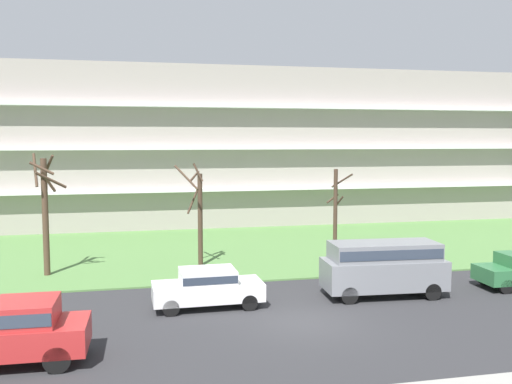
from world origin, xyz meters
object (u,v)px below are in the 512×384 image
at_px(tree_far_left, 45,210).
at_px(pickup_red_center_left, 3,332).
at_px(sedan_white_center_right, 208,286).
at_px(van_gray_near_left, 384,264).
at_px(tree_center, 336,214).
at_px(tree_left, 199,213).

distance_m(tree_far_left, pickup_red_center_left, 11.49).
relative_size(pickup_red_center_left, sedan_white_center_right, 1.23).
relative_size(van_gray_near_left, pickup_red_center_left, 0.97).
relative_size(tree_center, sedan_white_center_right, 1.17).
distance_m(tree_center, pickup_red_center_left, 18.36).
bearing_deg(sedan_white_center_right, tree_far_left, -44.60).
relative_size(tree_left, van_gray_near_left, 1.04).
relative_size(tree_far_left, pickup_red_center_left, 1.12).
xyz_separation_m(tree_far_left, sedan_white_center_right, (7.08, -6.74, -2.47)).
bearing_deg(sedan_white_center_right, van_gray_near_left, 178.97).
distance_m(tree_left, sedan_white_center_right, 7.50).
bearing_deg(pickup_red_center_left, tree_center, 38.55).
relative_size(tree_left, tree_center, 1.07).
xyz_separation_m(tree_far_left, tree_center, (14.92, -0.19, -0.61)).
bearing_deg(van_gray_near_left, tree_center, -88.53).
bearing_deg(tree_far_left, van_gray_near_left, -24.61).
height_order(tree_left, tree_center, tree_left).
height_order(tree_far_left, tree_center, tree_far_left).
relative_size(tree_far_left, van_gray_near_left, 1.15).
xyz_separation_m(tree_left, sedan_white_center_right, (-0.48, -7.21, -2.01)).
height_order(tree_left, pickup_red_center_left, tree_left).
height_order(tree_center, van_gray_near_left, tree_center).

